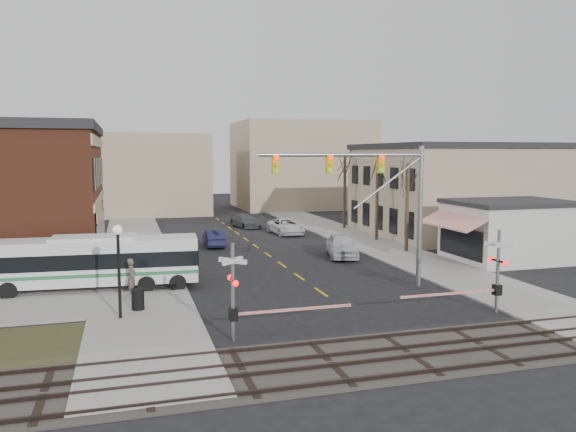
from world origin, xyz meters
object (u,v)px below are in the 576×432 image
object	(u,v)px
rr_crossing_east	(490,272)
car_b	(214,238)
trash_bin	(138,299)
rr_crossing_west	(243,293)
pedestrian_far	(114,265)
street_lamp	(118,252)
transit_bus	(95,261)
pedestrian_near	(132,276)
car_a	(342,246)
traffic_signal_mast	(378,187)
car_d	(245,221)
car_c	(286,226)

from	to	relation	value
rr_crossing_east	car_b	size ratio (longest dim) A/B	1.34
rr_crossing_east	trash_bin	size ratio (longest dim) A/B	5.56
rr_crossing_west	pedestrian_far	xyz separation A→B (m)	(-5.27, 12.91, -1.04)
car_b	pedestrian_far	size ratio (longest dim) A/B	2.59
street_lamp	car_b	xyz separation A→B (m)	(7.22, 19.40, -2.49)
street_lamp	pedestrian_far	xyz separation A→B (m)	(-0.42, 8.74, -2.25)
transit_bus	pedestrian_near	world-z (taller)	transit_bus
street_lamp	car_a	size ratio (longest dim) A/B	0.85
traffic_signal_mast	car_d	world-z (taller)	traffic_signal_mast
transit_bus	car_b	bearing A→B (deg)	56.65
rr_crossing_west	car_a	size ratio (longest dim) A/B	1.11
street_lamp	rr_crossing_east	bearing A→B (deg)	-12.11
street_lamp	car_d	distance (m)	32.78
car_c	trash_bin	bearing A→B (deg)	-124.62
transit_bus	rr_crossing_west	bearing A→B (deg)	-59.34
trash_bin	car_c	size ratio (longest dim) A/B	0.19
rr_crossing_east	car_a	xyz separation A→B (m)	(-1.33, 15.60, -1.11)
trash_bin	car_c	distance (m)	27.27
trash_bin	pedestrian_near	world-z (taller)	pedestrian_near
car_d	pedestrian_near	xyz separation A→B (m)	(-11.58, -25.98, 0.41)
car_d	car_a	bearing A→B (deg)	-92.70
car_b	car_c	size ratio (longest dim) A/B	0.80
car_d	pedestrian_near	distance (m)	28.45
car_d	pedestrian_far	distance (m)	24.99
car_a	traffic_signal_mast	bearing A→B (deg)	-86.20
rr_crossing_west	pedestrian_far	bearing A→B (deg)	112.22
trash_bin	rr_crossing_west	bearing A→B (deg)	-53.14
car_a	pedestrian_near	xyz separation A→B (m)	(-14.94, -7.63, 0.23)
car_b	transit_bus	bearing A→B (deg)	57.84
traffic_signal_mast	pedestrian_far	distance (m)	16.29
car_a	pedestrian_near	distance (m)	16.78
transit_bus	trash_bin	world-z (taller)	transit_bus
rr_crossing_east	car_a	bearing A→B (deg)	94.86
car_c	pedestrian_far	xyz separation A→B (m)	(-15.28, -15.86, 0.20)
car_d	pedestrian_near	bearing A→B (deg)	-127.11
rr_crossing_west	pedestrian_near	world-z (taller)	rr_crossing_west
transit_bus	pedestrian_far	bearing A→B (deg)	68.38
rr_crossing_east	car_c	distance (m)	28.31
traffic_signal_mast	car_d	bearing A→B (deg)	93.34
car_d	pedestrian_near	size ratio (longest dim) A/B	2.43
car_b	rr_crossing_east	bearing A→B (deg)	113.88
traffic_signal_mast	street_lamp	distance (m)	14.22
rr_crossing_west	car_b	size ratio (longest dim) A/B	1.34
trash_bin	car_b	world-z (taller)	car_b
car_c	pedestrian_near	world-z (taller)	pedestrian_near
traffic_signal_mast	street_lamp	size ratio (longest dim) A/B	2.23
traffic_signal_mast	rr_crossing_west	world-z (taller)	traffic_signal_mast
street_lamp	car_d	xyz separation A→B (m)	(12.15, 30.34, -2.50)
rr_crossing_west	car_a	distance (m)	19.39
car_a	car_b	size ratio (longest dim) A/B	1.21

